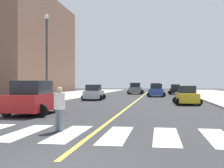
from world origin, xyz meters
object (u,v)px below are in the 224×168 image
car_gray_seventh (136,89)px  pedestrian_crossing (59,107)px  car_yellow_fifth (187,96)px  car_silver_fourth (94,93)px  car_red_sixth (34,99)px  street_lamp (47,51)px  car_green_nearest (155,89)px  car_black_third (175,90)px  car_blue_second (156,91)px

car_gray_seventh → pedestrian_crossing: (0.25, -42.58, 0.02)m
car_yellow_fifth → car_gray_seventh: size_ratio=0.85×
car_silver_fourth → car_yellow_fifth: size_ratio=1.05×
pedestrian_crossing → car_red_sixth: bearing=-25.7°
street_lamp → car_red_sixth: bearing=-73.2°
car_yellow_fifth → car_gray_seventh: bearing=-78.3°
car_green_nearest → street_lamp: size_ratio=0.54×
car_green_nearest → car_black_third: bearing=120.5°
car_green_nearest → pedestrian_crossing: (-3.21, -47.68, 0.05)m
car_black_third → car_gray_seventh: bearing=-4.6°
car_yellow_fifth → car_red_sixth: size_ratio=0.84×
car_blue_second → car_gray_seventh: size_ratio=0.93×
car_silver_fourth → street_lamp: size_ratio=0.49×
car_green_nearest → street_lamp: (-9.76, -32.17, 4.04)m
car_blue_second → car_yellow_fifth: (2.87, -15.90, -0.09)m
car_red_sixth → pedestrian_crossing: 7.08m
car_silver_fourth → car_yellow_fifth: bearing=-33.4°
car_red_sixth → street_lamp: 10.68m
car_blue_second → pedestrian_crossing: size_ratio=2.41×
car_black_third → street_lamp: 29.99m
car_gray_seventh → car_yellow_fifth: bearing=-75.4°
car_green_nearest → car_silver_fourth: (-6.73, -25.28, -0.09)m
car_gray_seventh → pedestrian_crossing: 42.58m
car_black_third → car_gray_seventh: car_gray_seventh is taller
car_green_nearest → car_red_sixth: (-6.91, -41.65, 0.05)m
car_gray_seventh → pedestrian_crossing: bearing=-89.3°
car_silver_fourth → pedestrian_crossing: car_silver_fourth is taller
car_blue_second → pedestrian_crossing: bearing=83.2°
car_blue_second → car_silver_fourth: 12.21m
car_yellow_fifth → pedestrian_crossing: 17.67m
car_green_nearest → car_blue_second: car_green_nearest is taller
car_yellow_fifth → car_blue_second: bearing=-82.4°
car_red_sixth → car_silver_fourth: bearing=89.8°
car_red_sixth → car_gray_seventh: car_red_sixth is taller
car_green_nearest → car_gray_seventh: car_gray_seventh is taller
car_blue_second → car_green_nearest: bearing=-89.5°
car_silver_fourth → pedestrian_crossing: size_ratio=2.29×
car_green_nearest → pedestrian_crossing: car_green_nearest is taller
car_silver_fourth → car_red_sixth: car_red_sixth is taller
car_blue_second → car_black_third: bearing=-108.9°
car_green_nearest → car_red_sixth: 42.22m
car_green_nearest → car_yellow_fifth: size_ratio=1.15×
car_black_third → car_yellow_fifth: car_black_third is taller
car_green_nearest → car_yellow_fifth: (3.17, -31.20, -0.13)m
car_black_third → car_silver_fourth: bearing=62.0°
car_blue_second → pedestrian_crossing: car_blue_second is taller
car_blue_second → car_yellow_fifth: size_ratio=1.10×
car_blue_second → car_yellow_fifth: car_blue_second is taller
car_green_nearest → car_yellow_fifth: 31.37m
street_lamp → car_gray_seventh: bearing=76.9°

